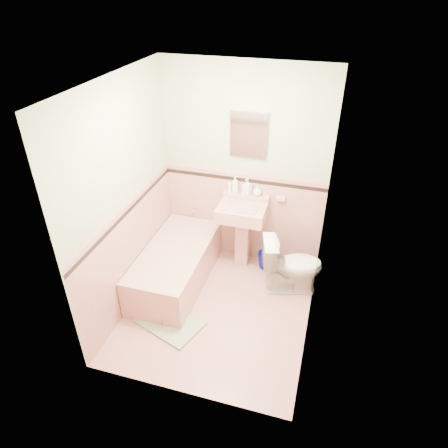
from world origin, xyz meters
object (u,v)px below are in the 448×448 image
(soap_bottle_right, at_px, (257,191))
(shoe, at_px, (159,320))
(soap_bottle_left, at_px, (235,185))
(toilet, at_px, (292,265))
(medicine_cabinet, at_px, (249,134))
(bathtub, at_px, (176,267))
(soap_bottle_mid, at_px, (247,187))
(sink, at_px, (242,237))
(bucket, at_px, (266,260))

(soap_bottle_right, height_order, shoe, soap_bottle_right)
(soap_bottle_left, distance_m, toilet, 1.17)
(medicine_cabinet, bearing_deg, soap_bottle_right, -12.44)
(bathtub, bearing_deg, soap_bottle_mid, 45.80)
(bathtub, height_order, soap_bottle_right, soap_bottle_right)
(soap_bottle_left, bearing_deg, soap_bottle_mid, 0.00)
(sink, xyz_separation_m, medicine_cabinet, (0.00, 0.21, 1.25))
(shoe, bearing_deg, bucket, 66.49)
(bathtub, distance_m, sink, 0.89)
(bathtub, relative_size, bucket, 6.91)
(bathtub, bearing_deg, toilet, 10.68)
(toilet, bearing_deg, shoe, 111.35)
(soap_bottle_right, height_order, bucket, soap_bottle_right)
(toilet, height_order, shoe, toilet)
(soap_bottle_mid, xyz_separation_m, toilet, (0.66, -0.45, -0.70))
(toilet, bearing_deg, bathtub, 84.94)
(sink, bearing_deg, shoe, -115.86)
(soap_bottle_left, xyz_separation_m, soap_bottle_right, (0.28, 0.00, -0.04))
(soap_bottle_mid, bearing_deg, shoe, -113.29)
(medicine_cabinet, xyz_separation_m, bucket, (0.32, -0.15, -1.59))
(sink, relative_size, toilet, 1.26)
(soap_bottle_left, bearing_deg, bucket, -14.69)
(medicine_cabinet, bearing_deg, toilet, -35.67)
(sink, xyz_separation_m, bucket, (0.32, 0.06, -0.34))
(bucket, distance_m, shoe, 1.59)
(medicine_cabinet, xyz_separation_m, shoe, (-0.60, -1.45, -1.65))
(bathtub, xyz_separation_m, soap_bottle_right, (0.82, 0.71, 0.80))
(medicine_cabinet, height_order, soap_bottle_mid, medicine_cabinet)
(medicine_cabinet, height_order, soap_bottle_right, medicine_cabinet)
(soap_bottle_mid, bearing_deg, bathtub, -134.20)
(soap_bottle_mid, bearing_deg, soap_bottle_left, 180.00)
(medicine_cabinet, bearing_deg, sink, -90.00)
(soap_bottle_left, distance_m, shoe, 1.80)
(sink, height_order, shoe, sink)
(soap_bottle_mid, height_order, bucket, soap_bottle_mid)
(bucket, bearing_deg, soap_bottle_mid, 158.72)
(toilet, xyz_separation_m, bucket, (-0.36, 0.33, -0.25))
(sink, relative_size, shoe, 6.58)
(sink, relative_size, soap_bottle_mid, 4.34)
(soap_bottle_right, bearing_deg, shoe, -117.43)
(soap_bottle_mid, bearing_deg, bucket, -21.28)
(toilet, bearing_deg, soap_bottle_right, 34.13)
(bucket, height_order, shoe, bucket)
(soap_bottle_right, bearing_deg, soap_bottle_mid, 180.00)
(bucket, bearing_deg, sink, -169.45)
(bathtub, distance_m, soap_bottle_mid, 1.29)
(soap_bottle_left, height_order, soap_bottle_mid, soap_bottle_left)
(bathtub, xyz_separation_m, soap_bottle_mid, (0.69, 0.71, 0.83))
(shoe, bearing_deg, soap_bottle_right, 74.38)
(soap_bottle_mid, distance_m, toilet, 1.07)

